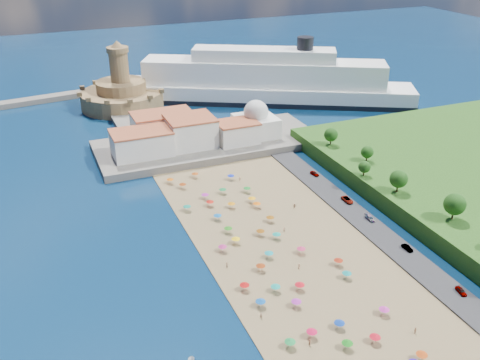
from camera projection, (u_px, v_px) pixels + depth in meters
name	position (u px, v px, depth m)	size (l,w,h in m)	color
ground	(260.00, 243.00, 153.71)	(700.00, 700.00, 0.00)	#071938
terrace	(209.00, 144.00, 217.03)	(90.00, 36.00, 3.00)	#59544C
jetty	(136.00, 124.00, 238.67)	(18.00, 70.00, 2.40)	#59544C
waterfront_buildings	(176.00, 133.00, 210.28)	(57.00, 29.00, 11.00)	silver
domed_building	(256.00, 121.00, 218.91)	(16.00, 16.00, 15.00)	silver
fortress	(122.00, 94.00, 261.13)	(40.00, 40.00, 32.40)	olive
cruise_ship	(263.00, 83.00, 267.45)	(143.08, 89.67, 32.78)	black
beach_parasols	(272.00, 256.00, 143.83)	(31.58, 115.21, 2.20)	gray
beachgoers	(285.00, 258.00, 144.87)	(38.10, 97.17, 1.76)	tan
parked_cars	(366.00, 214.00, 165.65)	(2.36, 76.76, 1.37)	gray
hillside_trees	(427.00, 196.00, 157.43)	(13.14, 105.97, 8.07)	#382314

